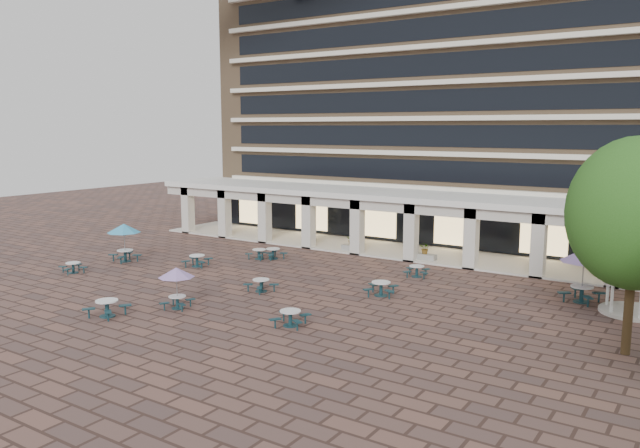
# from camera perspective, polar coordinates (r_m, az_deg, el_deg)

# --- Properties ---
(ground) EXTENTS (120.00, 120.00, 0.00)m
(ground) POSITION_cam_1_polar(r_m,az_deg,el_deg) (33.83, -4.11, -6.67)
(ground) COLOR brown
(ground) RESTS_ON ground
(apartment_building) EXTENTS (40.00, 15.50, 25.20)m
(apartment_building) POSITION_cam_1_polar(r_m,az_deg,el_deg) (55.12, 12.49, 12.33)
(apartment_building) COLOR #8C6E4F
(apartment_building) RESTS_ON ground
(retail_arcade) EXTENTS (42.00, 6.60, 4.40)m
(retail_arcade) POSITION_cam_1_polar(r_m,az_deg,el_deg) (45.62, 7.25, 1.16)
(retail_arcade) COLOR white
(retail_arcade) RESTS_ON ground
(picnic_table_0) EXTENTS (1.78, 1.78, 0.67)m
(picnic_table_0) POSITION_cam_1_polar(r_m,az_deg,el_deg) (42.05, -21.64, -3.65)
(picnic_table_0) COLOR #153741
(picnic_table_0) RESTS_ON ground
(picnic_table_1) EXTENTS (2.02, 2.02, 0.81)m
(picnic_table_1) POSITION_cam_1_polar(r_m,az_deg,el_deg) (31.95, -18.90, -7.17)
(picnic_table_1) COLOR #153741
(picnic_table_1) RESTS_ON ground
(picnic_table_3) EXTENTS (1.92, 1.92, 0.73)m
(picnic_table_3) POSITION_cam_1_polar(r_m,az_deg,el_deg) (28.91, -2.73, -8.46)
(picnic_table_3) COLOR #153741
(picnic_table_3) RESTS_ON ground
(picnic_table_4) EXTENTS (2.24, 2.24, 2.59)m
(picnic_table_4) POSITION_cam_1_polar(r_m,az_deg,el_deg) (44.10, -17.49, -0.50)
(picnic_table_4) COLOR #153741
(picnic_table_4) RESTS_ON ground
(picnic_table_5) EXTENTS (1.80, 1.80, 0.70)m
(picnic_table_5) POSITION_cam_1_polar(r_m,az_deg,el_deg) (34.88, -5.41, -5.50)
(picnic_table_5) COLOR #153741
(picnic_table_5) RESTS_ON ground
(picnic_table_6) EXTENTS (1.82, 1.82, 2.10)m
(picnic_table_6) POSITION_cam_1_polar(r_m,az_deg,el_deg) (32.03, -12.99, -4.48)
(picnic_table_6) COLOR #153741
(picnic_table_6) RESTS_ON ground
(picnic_table_7) EXTENTS (2.03, 2.03, 0.77)m
(picnic_table_7) POSITION_cam_1_polar(r_m,az_deg,el_deg) (34.05, 5.60, -5.79)
(picnic_table_7) COLOR #153741
(picnic_table_7) RESTS_ON ground
(picnic_table_8) EXTENTS (2.05, 2.05, 0.76)m
(picnic_table_8) POSITION_cam_1_polar(r_m,az_deg,el_deg) (41.67, -11.18, -3.22)
(picnic_table_8) COLOR #153741
(picnic_table_8) RESTS_ON ground
(picnic_table_9) EXTENTS (1.56, 1.56, 0.69)m
(picnic_table_9) POSITION_cam_1_polar(r_m,az_deg,el_deg) (43.39, -5.58, -2.67)
(picnic_table_9) COLOR #153741
(picnic_table_9) RESTS_ON ground
(picnic_table_11) EXTENTS (2.41, 2.41, 2.79)m
(picnic_table_11) POSITION_cam_1_polar(r_m,az_deg,el_deg) (34.97, 22.99, -2.86)
(picnic_table_11) COLOR #153741
(picnic_table_11) RESTS_ON ground
(picnic_table_12) EXTENTS (1.95, 1.95, 0.73)m
(picnic_table_12) POSITION_cam_1_polar(r_m,az_deg,el_deg) (43.40, -4.32, -2.62)
(picnic_table_12) COLOR #153741
(picnic_table_12) RESTS_ON ground
(picnic_table_13) EXTENTS (1.82, 1.82, 0.69)m
(picnic_table_13) POSITION_cam_1_polar(r_m,az_deg,el_deg) (38.56, 8.84, -4.20)
(picnic_table_13) COLOR #153741
(picnic_table_13) RESTS_ON ground
(gazebo) EXTENTS (3.66, 3.66, 3.40)m
(gazebo) POSITION_cam_1_polar(r_m,az_deg,el_deg) (33.94, 27.06, -3.13)
(gazebo) COLOR beige
(gazebo) RESTS_ON ground
(tree_east_a) EXTENTS (5.24, 5.24, 8.73)m
(tree_east_a) POSITION_cam_1_polar(r_m,az_deg,el_deg) (27.16, 26.93, 0.85)
(tree_east_a) COLOR #45331B
(tree_east_a) RESTS_ON ground
(planter_left) EXTENTS (1.50, 0.83, 1.30)m
(planter_left) POSITION_cam_1_polar(r_m,az_deg,el_deg) (45.69, 2.94, -1.90)
(planter_left) COLOR gray
(planter_left) RESTS_ON ground
(planter_right) EXTENTS (1.50, 0.75, 1.28)m
(planter_right) POSITION_cam_1_polar(r_m,az_deg,el_deg) (43.10, 9.59, -2.69)
(planter_right) COLOR gray
(planter_right) RESTS_ON ground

